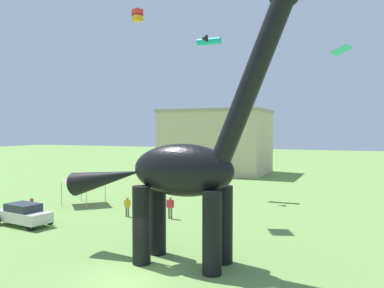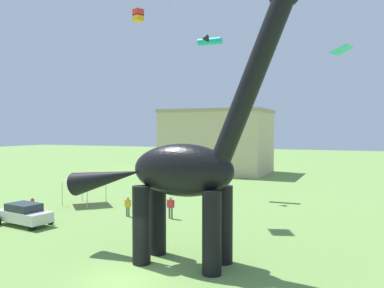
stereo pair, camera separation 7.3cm
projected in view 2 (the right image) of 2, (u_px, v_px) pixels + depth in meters
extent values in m
plane|color=#6B9347|center=(128.00, 278.00, 17.91)|extent=(240.00, 240.00, 0.00)
cylinder|color=black|center=(224.00, 224.00, 19.91)|extent=(0.91, 0.91, 3.92)
cylinder|color=black|center=(212.00, 233.00, 18.32)|extent=(0.91, 0.91, 3.92)
cylinder|color=black|center=(158.00, 218.00, 21.39)|extent=(0.91, 0.91, 3.92)
cylinder|color=black|center=(141.00, 225.00, 19.79)|extent=(0.91, 0.91, 3.92)
ellipsoid|color=black|center=(183.00, 170.00, 19.75)|extent=(5.36, 2.31, 2.64)
cylinder|color=black|center=(251.00, 82.00, 18.23)|extent=(3.86, 0.99, 7.64)
cone|color=black|center=(108.00, 178.00, 21.54)|extent=(4.71, 1.32, 2.24)
cube|color=silver|center=(24.00, 216.00, 27.79)|extent=(4.42, 2.38, 0.72)
cube|color=#232B35|center=(24.00, 207.00, 27.77)|extent=(2.47, 1.88, 0.52)
cylinder|color=black|center=(50.00, 220.00, 28.01)|extent=(0.65, 0.31, 0.62)
cylinder|color=black|center=(31.00, 226.00, 26.38)|extent=(0.65, 0.31, 0.62)
cylinder|color=black|center=(18.00, 216.00, 29.23)|extent=(0.65, 0.31, 0.62)
cylinder|color=#2D3347|center=(32.00, 206.00, 33.63)|extent=(0.08, 0.08, 0.49)
cylinder|color=#2D3347|center=(33.00, 206.00, 33.58)|extent=(0.08, 0.08, 0.49)
cube|color=#D1333D|center=(32.00, 201.00, 33.59)|extent=(0.26, 0.16, 0.35)
sphere|color=tan|center=(32.00, 198.00, 33.58)|extent=(0.15, 0.15, 0.15)
cylinder|color=#D1333D|center=(31.00, 201.00, 33.65)|extent=(0.07, 0.07, 0.33)
cylinder|color=#D1333D|center=(34.00, 201.00, 33.53)|extent=(0.07, 0.07, 0.33)
cylinder|color=#6B6056|center=(169.00, 213.00, 29.92)|extent=(0.14, 0.14, 0.84)
cylinder|color=#6B6056|center=(172.00, 213.00, 29.84)|extent=(0.14, 0.14, 0.84)
cube|color=#D1333D|center=(171.00, 204.00, 29.86)|extent=(0.45, 0.28, 0.59)
sphere|color=tan|center=(171.00, 198.00, 29.84)|extent=(0.26, 0.26, 0.26)
cylinder|color=#D1333D|center=(168.00, 203.00, 29.96)|extent=(0.11, 0.11, 0.56)
cylinder|color=#D1333D|center=(174.00, 204.00, 29.75)|extent=(0.11, 0.11, 0.56)
cylinder|color=#6B6056|center=(127.00, 212.00, 30.62)|extent=(0.13, 0.13, 0.77)
cylinder|color=#6B6056|center=(129.00, 212.00, 30.55)|extent=(0.13, 0.13, 0.77)
cube|color=yellow|center=(128.00, 203.00, 30.56)|extent=(0.41, 0.26, 0.54)
sphere|color=tan|center=(128.00, 198.00, 30.55)|extent=(0.24, 0.24, 0.24)
cylinder|color=yellow|center=(125.00, 203.00, 30.66)|extent=(0.10, 0.10, 0.52)
cylinder|color=yellow|center=(130.00, 203.00, 30.47)|extent=(0.10, 0.10, 0.52)
cylinder|color=#B2B2B7|center=(106.00, 192.00, 36.19)|extent=(0.06, 0.06, 2.10)
cylinder|color=#B2B2B7|center=(87.00, 196.00, 33.71)|extent=(0.06, 0.06, 2.10)
cylinder|color=#B2B2B7|center=(82.00, 190.00, 37.25)|extent=(0.06, 0.06, 2.10)
cylinder|color=#B2B2B7|center=(62.00, 194.00, 34.77)|extent=(0.06, 0.06, 2.10)
pyramid|color=pink|center=(84.00, 176.00, 35.43)|extent=(3.15, 3.15, 0.90)
cylinder|color=green|center=(170.00, 1.00, 31.23)|extent=(0.01, 0.01, 1.74)
cylinder|color=#19B2B7|center=(210.00, 41.00, 40.94)|extent=(2.54, 0.73, 0.71)
cone|color=black|center=(205.00, 39.00, 39.66)|extent=(0.64, 0.75, 0.74)
cube|color=#19B2B7|center=(342.00, 50.00, 17.44)|extent=(0.97, 1.19, 0.30)
cube|color=red|center=(138.00, 13.00, 38.45)|extent=(1.05, 1.05, 0.65)
cube|color=orange|center=(138.00, 18.00, 38.47)|extent=(1.05, 1.05, 0.65)
cube|color=#CCB78E|center=(217.00, 143.00, 61.61)|extent=(15.49, 10.96, 9.28)
cube|color=tan|center=(217.00, 112.00, 61.43)|extent=(15.80, 11.18, 0.50)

